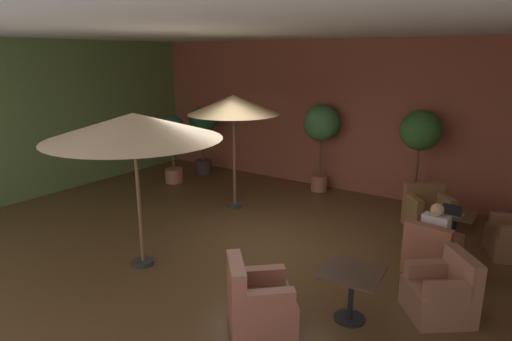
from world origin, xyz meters
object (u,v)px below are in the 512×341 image
Objects in this scene: armchair_front_right_east at (258,303)px; open_laptop at (453,212)px; armchair_front_right_north at (441,293)px; potted_tree_mid_left at (172,139)px; armchair_front_left_east at (432,253)px; iced_drink_cup at (450,209)px; patio_umbrella_center_beige at (234,105)px; patron_blue_shirt at (435,228)px; armchair_front_left_north at (427,212)px; cafe_table_front_right at (352,283)px; cafe_table_front_left at (455,223)px; potted_tree_left_corner at (420,136)px; potted_tree_right_corner at (202,128)px; potted_tree_mid_right at (321,128)px; patio_umbrella_tall_red at (133,127)px.

armchair_front_right_east is 3.19× the size of open_laptop.
armchair_front_right_north is 0.57× the size of potted_tree_mid_left.
potted_tree_mid_left reaches higher than open_laptop.
armchair_front_left_east reaches higher than iced_drink_cup.
patio_umbrella_center_beige is 4.63m from patron_blue_shirt.
armchair_front_right_north is 0.41× the size of patio_umbrella_center_beige.
armchair_front_left_north is at bearing 106.60° from armchair_front_right_north.
patron_blue_shirt is at bearing 82.86° from armchair_front_left_east.
open_laptop is at bearing 77.29° from cafe_table_front_right.
cafe_table_front_left is 0.81× the size of armchair_front_left_east.
cafe_table_front_left is 0.87× the size of cafe_table_front_right.
patron_blue_shirt reaches higher than iced_drink_cup.
armchair_front_left_north reaches higher than cafe_table_front_right.
open_laptop is (4.42, 0.26, -1.53)m from patio_umbrella_center_beige.
armchair_front_left_north is 1.02m from iced_drink_cup.
armchair_front_right_north reaches higher than cafe_table_front_right.
armchair_front_left_east is (-0.13, -1.00, -0.20)m from cafe_table_front_left.
patron_blue_shirt is 0.98m from iced_drink_cup.
open_laptop is (0.10, 0.88, 0.43)m from armchair_front_left_east.
potted_tree_left_corner is at bearing 110.70° from patron_blue_shirt.
potted_tree_right_corner reaches higher than armchair_front_right_north.
armchair_front_right_east is at bearing -112.29° from cafe_table_front_left.
open_laptop is (0.59, -0.92, 0.41)m from armchair_front_left_north.
armchair_front_right_east is at bearing -137.02° from cafe_table_front_right.
potted_tree_mid_right reaches higher than armchair_front_left_east.
armchair_front_right_north is at bearing -18.77° from potted_tree_mid_left.
potted_tree_left_corner is 3.09× the size of patron_blue_shirt.
patio_umbrella_center_beige reaches higher than cafe_table_front_right.
armchair_front_left_north is at bearing 17.06° from patio_umbrella_center_beige.
potted_tree_right_corner is (0.07, 1.10, 0.15)m from potted_tree_mid_left.
patron_blue_shirt is (6.77, -2.33, -0.60)m from potted_tree_right_corner.
patron_blue_shirt is (0.54, 1.97, 0.20)m from cafe_table_front_right.
armchair_front_left_north is at bearing -60.66° from potted_tree_left_corner.
cafe_table_front_right is at bearing -26.91° from potted_tree_mid_left.
patio_umbrella_center_beige is (-4.32, 0.62, 1.96)m from armchair_front_left_east.
armchair_front_right_north is (0.93, 0.74, -0.20)m from cafe_table_front_right.
patio_umbrella_tall_red is (-2.47, 0.34, 1.92)m from armchair_front_right_east.
armchair_front_right_east is (-0.92, -4.54, 0.02)m from armchair_front_left_north.
patio_umbrella_tall_red is (-4.28, -1.22, 1.94)m from armchair_front_right_north.
armchair_front_right_north is at bearing -46.97° from potted_tree_mid_right.
potted_tree_mid_left is (-6.30, 3.20, 0.65)m from cafe_table_front_right.
potted_tree_mid_right reaches higher than armchair_front_right_east.
cafe_table_front_left is 7.07m from potted_tree_right_corner.
potted_tree_mid_left is 6.88m from iced_drink_cup.
potted_tree_left_corner is 2.15m from iced_drink_cup.
cafe_table_front_left is at bearing 4.90° from patio_umbrella_center_beige.
armchair_front_right_north is 0.54× the size of potted_tree_right_corner.
patron_blue_shirt is at bearing -18.97° from potted_tree_right_corner.
armchair_front_left_north is 1.50× the size of patron_blue_shirt.
potted_tree_mid_right reaches higher than patron_blue_shirt.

